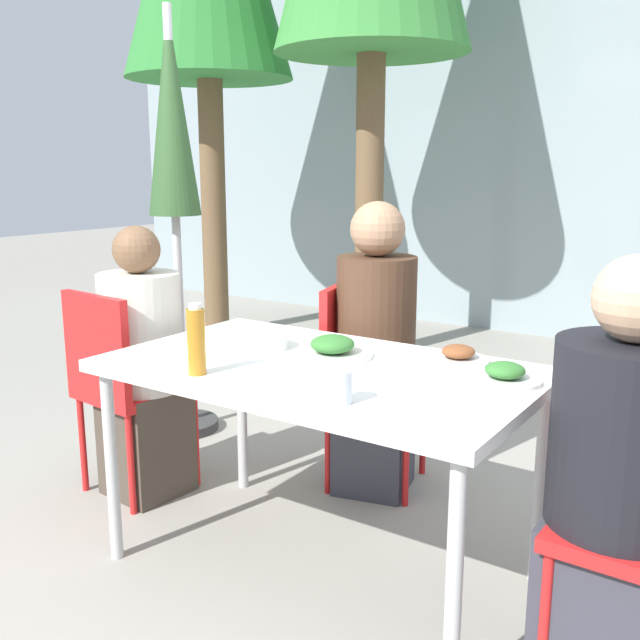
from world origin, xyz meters
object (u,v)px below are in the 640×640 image
Objects in this scene: salad_bowl at (261,341)px; person_far at (375,356)px; person_left at (143,371)px; closed_umbrella at (173,146)px; bottle at (196,341)px; drinking_cup at (339,387)px; chair_left at (120,377)px; person_right at (620,494)px; chair_far at (361,368)px.

person_far is at bearing 77.40° from salad_bowl.
closed_umbrella is (-0.41, 0.63, 0.94)m from person_left.
person_left is 5.07× the size of bottle.
closed_umbrella is 1.63m from bottle.
person_left is 0.92× the size of person_far.
person_left is 12.25× the size of drinking_cup.
bottle is at bearing -83.22° from salad_bowl.
drinking_cup is at bearing -32.28° from salad_bowl.
chair_left is 0.77× the size of person_left.
bottle is 0.38m from salad_bowl.
drinking_cup is at bearing 22.85° from person_right.
drinking_cup is (0.43, -0.96, 0.19)m from person_far.
drinking_cup is (-0.69, -0.27, 0.24)m from person_right.
chair_left is 0.75× the size of person_right.
chair_left is 0.41× the size of closed_umbrella.
salad_bowl is (-0.04, -0.63, 0.24)m from chair_far.
chair_far is (0.76, 0.68, 0.00)m from chair_left.
salad_bowl is (0.71, 0.05, 0.24)m from chair_left.
closed_umbrella is (-0.35, 0.70, 0.95)m from chair_left.
person_far is at bearing -30.12° from person_right.
person_far reaches higher than bottle.
bottle is (-1.21, -0.29, 0.30)m from person_right.
chair_far reaches higher than drinking_cup.
person_right reaches higher than bottle.
chair_far is at bearing -29.23° from person_right.
drinking_cup is 0.47× the size of salad_bowl.
person_far is 1.01m from bottle.
closed_umbrella is at bearing 128.12° from person_left.
chair_far is at bearing -122.05° from person_far.
bottle is 1.14× the size of salad_bowl.
closed_umbrella reaches higher than salad_bowl.
salad_bowl is at bearing 3.00° from person_left.
person_left is 0.54× the size of closed_umbrella.
salad_bowl is (0.66, -0.02, 0.23)m from person_left.
person_right reaches higher than person_left.
closed_umbrella is at bearing 148.45° from salad_bowl.
person_far reaches higher than drinking_cup.
person_right is at bearing 45.46° from chair_far.
person_right is at bearing 21.55° from drinking_cup.
drinking_cup is 0.67m from salad_bowl.
chair_far is 9.44× the size of drinking_cup.
bottle is at bearing -42.77° from closed_umbrella.
bottle is (0.76, -0.32, 0.33)m from chair_left.
closed_umbrella is (-1.20, 0.05, 0.88)m from person_far.
person_far is at bearing 114.16° from drinking_cup.
drinking_cup is at bearing 13.73° from chair_far.
person_right is at bearing 44.57° from person_far.
closed_umbrella is (-2.32, 0.74, 0.93)m from person_right.
person_left is at bearing -67.89° from person_far.
closed_umbrella reaches higher than person_far.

